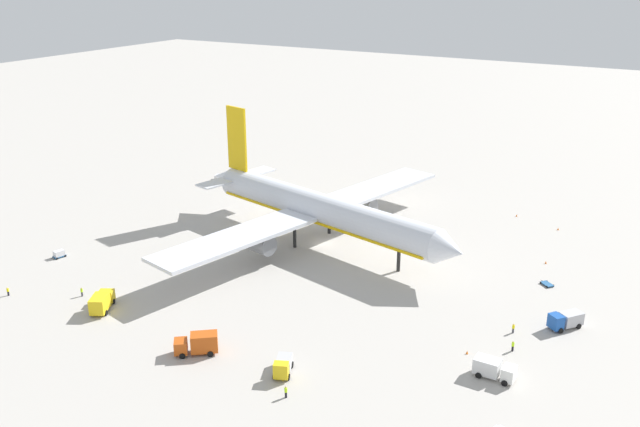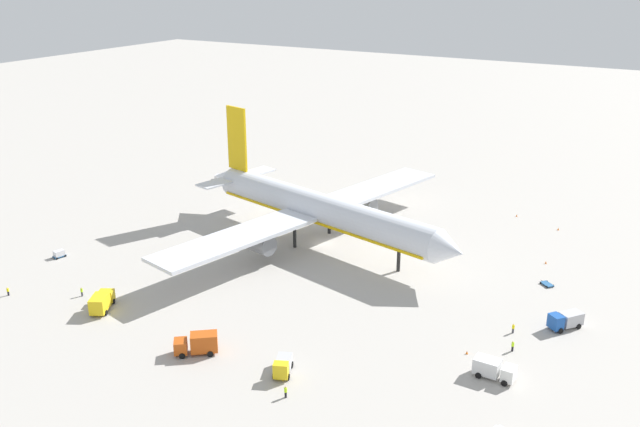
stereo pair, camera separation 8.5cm
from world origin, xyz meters
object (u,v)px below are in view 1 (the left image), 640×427
at_px(service_truck_4, 198,343).
at_px(ground_worker_0, 286,392).
at_px(service_truck_1, 494,368).
at_px(baggage_cart_0, 59,254).
at_px(ground_worker_1, 513,328).
at_px(traffic_cone_3, 546,262).
at_px(service_truck_0, 102,302).
at_px(airliner, 317,209).
at_px(ground_worker_4, 8,291).
at_px(service_truck_2, 566,320).
at_px(baggage_cart_1, 547,284).
at_px(service_truck_3, 283,366).
at_px(traffic_cone_1, 517,215).
at_px(ground_worker_2, 82,292).
at_px(ground_worker_3, 513,346).
at_px(baggage_cart_2, 218,177).
at_px(traffic_cone_2, 467,352).
at_px(traffic_cone_0, 558,229).

xyz_separation_m(service_truck_4, ground_worker_0, (17.41, -2.89, -0.80)).
xyz_separation_m(service_truck_1, baggage_cart_0, (-87.41, -1.52, -0.71)).
bearing_deg(ground_worker_1, traffic_cone_3, 92.98).
bearing_deg(service_truck_1, service_truck_0, -168.26).
relative_size(ground_worker_0, traffic_cone_3, 3.21).
bearing_deg(airliner, service_truck_0, -110.56).
xyz_separation_m(ground_worker_0, ground_worker_4, (-58.84, 1.10, -0.09)).
xyz_separation_m(service_truck_2, baggage_cart_1, (-6.00, 14.45, -1.22)).
bearing_deg(service_truck_3, service_truck_1, 27.95).
bearing_deg(traffic_cone_1, airliner, -131.60).
bearing_deg(ground_worker_2, ground_worker_3, 15.50).
distance_m(service_truck_3, traffic_cone_3, 62.50).
bearing_deg(service_truck_3, baggage_cart_1, 61.31).
height_order(service_truck_0, baggage_cart_1, service_truck_0).
xyz_separation_m(service_truck_0, ground_worker_2, (-6.99, 1.93, -0.77)).
relative_size(airliner, service_truck_0, 11.27).
distance_m(service_truck_0, baggage_cart_2, 74.90).
height_order(service_truck_0, traffic_cone_3, service_truck_0).
bearing_deg(baggage_cart_2, traffic_cone_1, 8.43).
bearing_deg(service_truck_3, ground_worker_3, 39.80).
bearing_deg(airliner, ground_worker_4, -125.84).
bearing_deg(traffic_cone_2, service_truck_3, -139.35).
height_order(baggage_cart_0, traffic_cone_0, baggage_cart_0).
bearing_deg(ground_worker_3, traffic_cone_1, 104.13).
distance_m(ground_worker_2, ground_worker_3, 73.41).
bearing_deg(service_truck_4, traffic_cone_2, 29.56).
bearing_deg(baggage_cart_0, airliner, 38.62).
bearing_deg(ground_worker_2, baggage_cart_1, 32.83).
distance_m(baggage_cart_0, baggage_cart_2, 57.62).
relative_size(ground_worker_1, ground_worker_2, 0.98).
xyz_separation_m(service_truck_0, ground_worker_1, (62.37, 27.02, -0.79)).
bearing_deg(baggage_cart_2, ground_worker_1, -24.68).
relative_size(ground_worker_3, traffic_cone_3, 3.13).
relative_size(baggage_cart_1, ground_worker_4, 1.72).
relative_size(baggage_cart_0, ground_worker_2, 1.83).
xyz_separation_m(service_truck_3, ground_worker_3, (26.87, 22.39, -0.43)).
relative_size(baggage_cart_1, traffic_cone_1, 5.00).
bearing_deg(service_truck_0, baggage_cart_0, 154.35).
xyz_separation_m(service_truck_3, baggage_cart_1, (26.30, 48.04, -1.04)).
distance_m(service_truck_4, ground_worker_4, 41.47).
distance_m(service_truck_2, baggage_cart_1, 15.70).
bearing_deg(baggage_cart_0, service_truck_2, 12.75).
distance_m(baggage_cart_2, traffic_cone_3, 90.69).
bearing_deg(service_truck_3, baggage_cart_2, 133.34).
relative_size(service_truck_4, baggage_cart_0, 2.15).
height_order(baggage_cart_2, ground_worker_0, ground_worker_0).
distance_m(service_truck_1, traffic_cone_1, 68.96).
relative_size(baggage_cart_2, traffic_cone_2, 6.28).
distance_m(service_truck_3, ground_worker_2, 43.96).
bearing_deg(traffic_cone_2, service_truck_1, -39.09).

